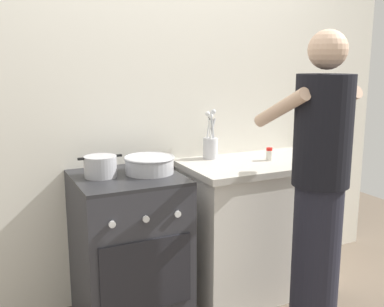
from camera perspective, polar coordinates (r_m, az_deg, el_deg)
back_wall at (r=3.07m, az=-0.55°, el=6.11°), size 3.20×0.10×2.50m
countertop at (r=3.12m, az=8.16°, el=-8.99°), size 1.00×0.60×0.90m
stove_range at (r=2.75m, az=-7.95°, el=-11.92°), size 0.60×0.62×0.90m
pot at (r=2.60m, az=-11.49°, el=-1.61°), size 0.25×0.18×0.12m
mixing_bowl at (r=2.65m, az=-5.41°, el=-1.33°), size 0.30×0.30×0.10m
utensil_crock at (r=3.02m, az=2.35°, el=1.31°), size 0.10×0.10×0.33m
spice_bottle at (r=3.02m, az=9.73°, el=-0.09°), size 0.04×0.04×0.08m
person at (r=2.50m, az=15.74°, el=-4.69°), size 0.41×0.50×1.70m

